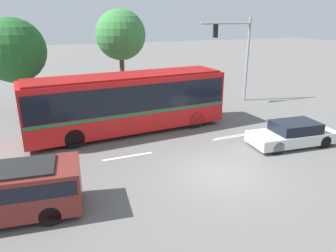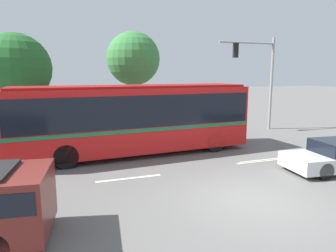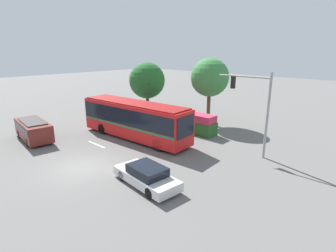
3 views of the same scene
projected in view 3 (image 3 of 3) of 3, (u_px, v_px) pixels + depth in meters
The scene contains 11 objects.
ground_plane at pixel (83, 167), 18.02m from camera, with size 140.00×140.00×0.00m, color slate.
city_bus at pixel (134, 118), 23.45m from camera, with size 11.22×3.19×3.26m.
sedan_foreground at pixel (147, 176), 15.52m from camera, with size 4.58×2.16×1.22m.
suv_left_lane at pixel (33, 129), 23.17m from camera, with size 5.14×2.51×1.72m.
traffic_light_pole at pixel (256, 102), 19.14m from camera, with size 4.16×0.24×6.17m.
flowering_hedge at pixel (176, 119), 26.89m from camera, with size 9.07×1.45×1.87m.
street_tree_left at pixel (147, 81), 31.34m from camera, with size 4.19×4.19×6.21m.
street_tree_centre at pixel (210, 78), 27.31m from camera, with size 3.90×3.90×6.83m.
lane_stripe_near at pixel (151, 164), 18.52m from camera, with size 2.40×0.16×0.01m, color silver.
lane_stripe_mid at pixel (148, 163), 18.58m from camera, with size 2.40×0.16×0.01m, color silver.
lane_stripe_far at pixel (97, 144), 22.29m from camera, with size 2.40×0.16×0.01m, color silver.
Camera 3 is at (15.51, -8.14, 7.64)m, focal length 28.62 mm.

